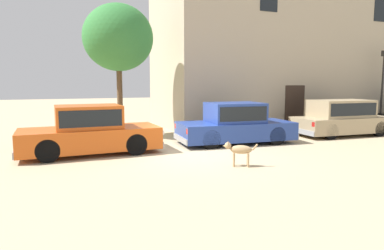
# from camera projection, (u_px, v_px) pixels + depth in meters

# --- Properties ---
(ground_plane) EXTENTS (80.00, 80.00, 0.00)m
(ground_plane) POSITION_uv_depth(u_px,v_px,m) (193.00, 154.00, 10.60)
(ground_plane) COLOR tan
(parked_sedan_nearest) EXTENTS (4.40, 1.84, 1.53)m
(parked_sedan_nearest) POSITION_uv_depth(u_px,v_px,m) (90.00, 130.00, 10.60)
(parked_sedan_nearest) COLOR #D15619
(parked_sedan_nearest) RESTS_ON ground_plane
(parked_sedan_second) EXTENTS (4.45, 2.09, 1.50)m
(parked_sedan_second) POSITION_uv_depth(u_px,v_px,m) (235.00, 123.00, 12.49)
(parked_sedan_second) COLOR navy
(parked_sedan_second) RESTS_ON ground_plane
(parked_sedan_third) EXTENTS (4.35, 2.02, 1.51)m
(parked_sedan_third) POSITION_uv_depth(u_px,v_px,m) (341.00, 117.00, 14.38)
(parked_sedan_third) COLOR tan
(parked_sedan_third) RESTS_ON ground_plane
(apartment_block) EXTENTS (15.92, 5.56, 8.73)m
(apartment_block) POSITION_uv_depth(u_px,v_px,m) (300.00, 44.00, 19.06)
(apartment_block) COLOR tan
(apartment_block) RESTS_ON ground_plane
(stray_dog_spotted) EXTENTS (0.85, 0.51, 0.68)m
(stray_dog_spotted) POSITION_uv_depth(u_px,v_px,m) (239.00, 150.00, 9.03)
(stray_dog_spotted) COLOR tan
(stray_dog_spotted) RESTS_ON ground_plane
(street_lamp) EXTENTS (0.22, 0.22, 3.82)m
(street_lamp) POSITION_uv_depth(u_px,v_px,m) (383.00, 78.00, 17.08)
(street_lamp) COLOR #2D2B28
(street_lamp) RESTS_ON ground_plane
(acacia_tree_left) EXTENTS (2.81, 2.53, 5.35)m
(acacia_tree_left) POSITION_uv_depth(u_px,v_px,m) (118.00, 38.00, 13.55)
(acacia_tree_left) COLOR brown
(acacia_tree_left) RESTS_ON ground_plane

